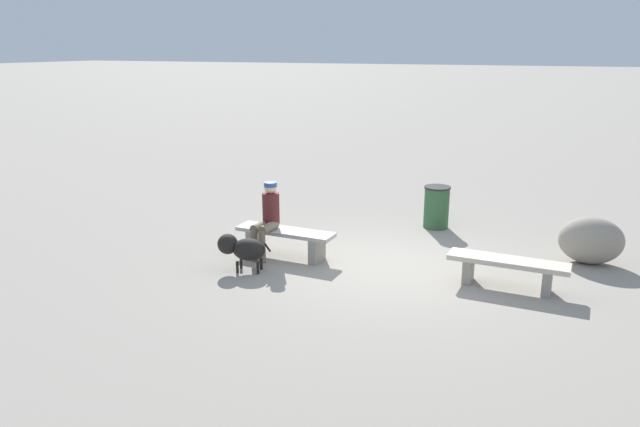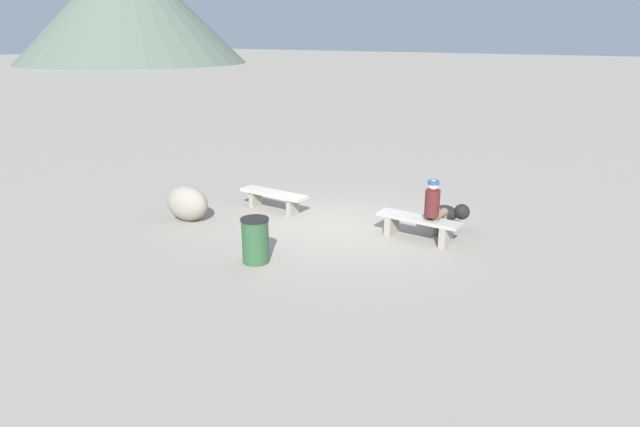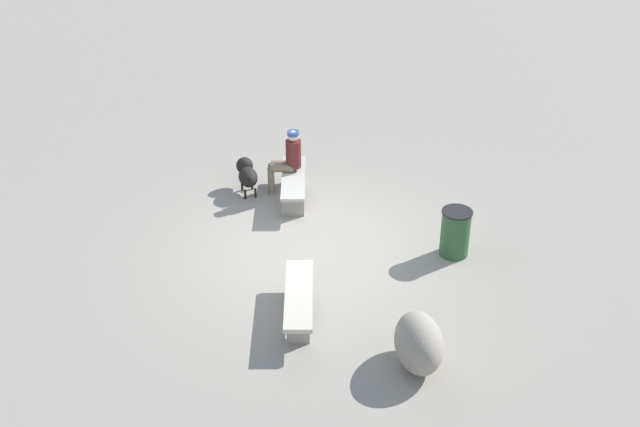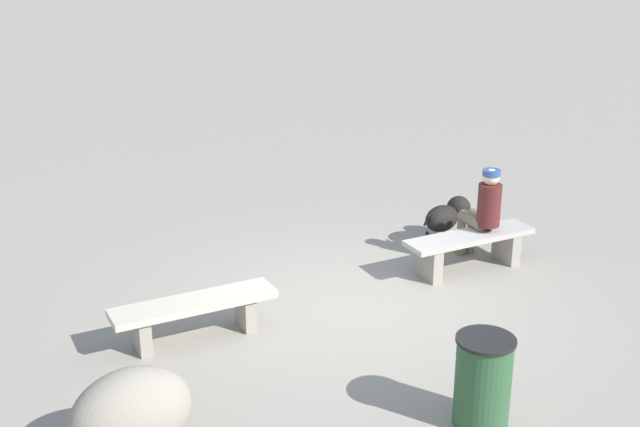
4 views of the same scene
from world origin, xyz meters
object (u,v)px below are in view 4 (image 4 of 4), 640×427
object	(u,v)px
seated_person	(483,209)
bench_left	(194,310)
trash_bin	(483,381)
bench_right	(469,245)
dog	(448,215)
boulder	(131,414)

from	to	relation	value
seated_person	bench_left	bearing A→B (deg)	-174.43
bench_left	trash_bin	world-z (taller)	trash_bin
bench_left	bench_right	bearing A→B (deg)	2.52
dog	trash_bin	bearing A→B (deg)	-135.94
dog	bench_right	bearing A→B (deg)	-123.40
seated_person	trash_bin	bearing A→B (deg)	-125.87
bench_right	dog	distance (m)	0.92
trash_bin	boulder	bearing A→B (deg)	160.14
seated_person	dog	size ratio (longest dim) A/B	1.49
seated_person	bench_right	bearing A→B (deg)	-155.42
seated_person	boulder	world-z (taller)	seated_person
bench_left	seated_person	distance (m)	3.83
bench_left	dog	size ratio (longest dim) A/B	2.02
seated_person	dog	distance (m)	0.83
seated_person	trash_bin	distance (m)	3.51
boulder	bench_left	bearing A→B (deg)	54.91
dog	seated_person	bearing A→B (deg)	-107.19
seated_person	boulder	bearing A→B (deg)	-157.35
seated_person	trash_bin	world-z (taller)	seated_person
seated_person	boulder	distance (m)	5.23
bench_right	boulder	bearing A→B (deg)	-159.00
dog	boulder	distance (m)	5.57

